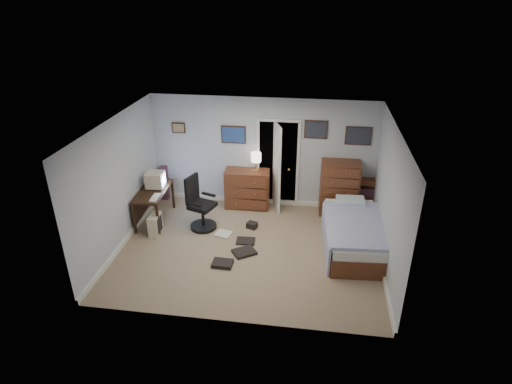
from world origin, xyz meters
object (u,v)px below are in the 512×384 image
low_dresser (247,189)px  bed (353,234)px  tall_dresser (339,188)px  computer_desk (150,197)px  office_chair (200,208)px

low_dresser → bed: size_ratio=0.47×
bed → tall_dresser: bearing=96.1°
low_dresser → computer_desk: bearing=-157.7°
low_dresser → tall_dresser: size_ratio=0.82×
computer_desk → tall_dresser: bearing=9.6°
tall_dresser → bed: bearing=-82.6°
low_dresser → tall_dresser: (2.06, -0.02, 0.17)m
tall_dresser → computer_desk: bearing=-169.8°
computer_desk → office_chair: bearing=-10.8°
computer_desk → bed: bearing=-9.8°
office_chair → bed: bearing=12.7°
computer_desk → low_dresser: (1.97, 0.93, -0.11)m
low_dresser → office_chair: bearing=-130.3°
computer_desk → tall_dresser: (4.02, 0.90, 0.06)m
office_chair → tall_dresser: bearing=39.3°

